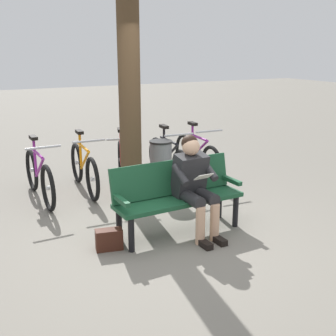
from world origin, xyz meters
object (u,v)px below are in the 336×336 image
bench (176,192)px  handbag (109,240)px  person_reading (194,181)px  litter_bin (161,167)px  tree_trunk (129,69)px  bicycle_blue (168,161)px  bicycle_green (122,166)px  bicycle_purple (39,177)px  bicycle_silver (84,169)px  bicycle_red (197,157)px

bench → handbag: size_ratio=5.39×
person_reading → litter_bin: 1.57m
bench → tree_trunk: size_ratio=0.42×
person_reading → bicycle_blue: bearing=-111.1°
person_reading → bicycle_green: person_reading is taller
tree_trunk → bicycle_blue: 1.92m
bicycle_purple → bicycle_green: bearing=88.1°
person_reading → bicycle_green: 2.08m
person_reading → handbag: person_reading is taller
bicycle_silver → person_reading: bearing=21.0°
handbag → bench: bearing=-172.9°
tree_trunk → bicycle_red: tree_trunk is taller
handbag → bicycle_red: bearing=-139.8°
handbag → bicycle_silver: (-0.37, -2.14, 0.24)m
tree_trunk → bicycle_green: bearing=-100.5°
bench → tree_trunk: (0.08, -1.20, 1.41)m
litter_bin → bicycle_red: 1.07m
litter_bin → bicycle_purple: bearing=-17.7°
bicycle_green → bicycle_purple: same height
tree_trunk → bicycle_green: tree_trunk is taller
person_reading → litter_bin: size_ratio=1.45×
bicycle_blue → bicycle_green: size_ratio=1.04×
bench → bicycle_red: (-1.42, -1.86, -0.15)m
bicycle_green → bicycle_purple: 1.30m
bench → bicycle_purple: bearing=-58.8°
litter_bin → bicycle_blue: bicycle_blue is taller
bicycle_silver → bicycle_purple: size_ratio=1.00×
bicycle_blue → bicycle_silver: same height
person_reading → bicycle_green: size_ratio=0.74×
tree_trunk → bicycle_green: (-0.13, -0.70, -1.55)m
handbag → person_reading: bearing=177.6°
handbag → bicycle_green: bearing=-115.5°
litter_bin → tree_trunk: bearing=16.3°
person_reading → bicycle_silver: bearing=-74.3°
tree_trunk → bicycle_red: (-1.50, -0.66, -1.55)m
person_reading → tree_trunk: 1.86m
bicycle_red → bicycle_blue: bearing=-83.8°
bench → bicycle_silver: bearing=-77.1°
person_reading → litter_bin: person_reading is taller
litter_bin → bicycle_purple: 1.81m
bench → bicycle_silver: 2.10m
person_reading → handbag: bearing=-4.5°
tree_trunk → bicycle_purple: 2.07m
bicycle_green → bicycle_purple: size_ratio=0.96×
tree_trunk → litter_bin: 1.60m
bench → bicycle_green: bearing=-93.5°
handbag → tree_trunk: (-0.83, -1.31, 1.79)m
bench → handbag: bench is taller
bicycle_purple → tree_trunk: bearing=57.2°
person_reading → bicycle_purple: size_ratio=0.71×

